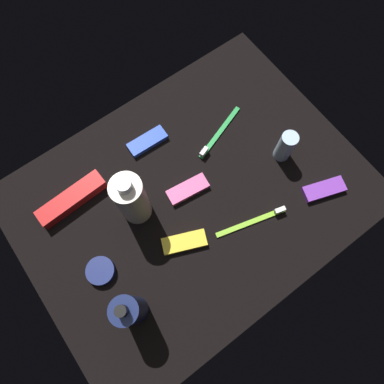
{
  "coord_description": "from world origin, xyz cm",
  "views": [
    {
      "loc": [
        15.44,
        21.05,
        81.21
      ],
      "look_at": [
        0.0,
        0.0,
        3.0
      ],
      "focal_mm": 32.18,
      "sensor_mm": 36.0,
      "label": 1
    }
  ],
  "objects_px": {
    "toothbrush_green": "(217,135)",
    "cream_tin_left": "(101,271)",
    "lotion_bottle": "(130,311)",
    "snack_bar_pink": "(187,190)",
    "deodorant_stick": "(285,146)",
    "toothbrush_lime": "(255,220)",
    "snack_bar_purple": "(324,189)",
    "toothpaste_box_red": "(72,199)",
    "snack_bar_yellow": "(184,242)",
    "bodywash_bottle": "(132,200)",
    "snack_bar_blue": "(147,141)"
  },
  "relations": [
    {
      "from": "bodywash_bottle",
      "to": "cream_tin_left",
      "type": "xyz_separation_m",
      "value": [
        0.15,
        0.07,
        -0.08
      ]
    },
    {
      "from": "cream_tin_left",
      "to": "toothpaste_box_red",
      "type": "bearing_deg",
      "value": -100.47
    },
    {
      "from": "toothpaste_box_red",
      "to": "snack_bar_blue",
      "type": "distance_m",
      "value": 0.24
    },
    {
      "from": "snack_bar_yellow",
      "to": "snack_bar_purple",
      "type": "bearing_deg",
      "value": -172.58
    },
    {
      "from": "lotion_bottle",
      "to": "toothbrush_lime",
      "type": "bearing_deg",
      "value": -179.85
    },
    {
      "from": "deodorant_stick",
      "to": "cream_tin_left",
      "type": "bearing_deg",
      "value": -2.27
    },
    {
      "from": "snack_bar_purple",
      "to": "snack_bar_yellow",
      "type": "bearing_deg",
      "value": 3.35
    },
    {
      "from": "toothbrush_green",
      "to": "cream_tin_left",
      "type": "height_order",
      "value": "toothbrush_green"
    },
    {
      "from": "lotion_bottle",
      "to": "toothbrush_green",
      "type": "relative_size",
      "value": 1.03
    },
    {
      "from": "toothpaste_box_red",
      "to": "snack_bar_purple",
      "type": "xyz_separation_m",
      "value": [
        -0.51,
        0.34,
        -0.01
      ]
    },
    {
      "from": "toothpaste_box_red",
      "to": "snack_bar_yellow",
      "type": "height_order",
      "value": "toothpaste_box_red"
    },
    {
      "from": "deodorant_stick",
      "to": "cream_tin_left",
      "type": "distance_m",
      "value": 0.53
    },
    {
      "from": "lotion_bottle",
      "to": "toothbrush_lime",
      "type": "relative_size",
      "value": 1.01
    },
    {
      "from": "bodywash_bottle",
      "to": "snack_bar_pink",
      "type": "bearing_deg",
      "value": 166.35
    },
    {
      "from": "toothbrush_green",
      "to": "lotion_bottle",
      "type": "bearing_deg",
      "value": 29.87
    },
    {
      "from": "snack_bar_pink",
      "to": "deodorant_stick",
      "type": "bearing_deg",
      "value": 173.38
    },
    {
      "from": "snack_bar_blue",
      "to": "snack_bar_purple",
      "type": "bearing_deg",
      "value": 129.33
    },
    {
      "from": "snack_bar_blue",
      "to": "bodywash_bottle",
      "type": "bearing_deg",
      "value": 50.61
    },
    {
      "from": "deodorant_stick",
      "to": "snack_bar_pink",
      "type": "bearing_deg",
      "value": -14.03
    },
    {
      "from": "snack_bar_blue",
      "to": "cream_tin_left",
      "type": "height_order",
      "value": "cream_tin_left"
    },
    {
      "from": "toothbrush_lime",
      "to": "cream_tin_left",
      "type": "bearing_deg",
      "value": -17.92
    },
    {
      "from": "snack_bar_pink",
      "to": "cream_tin_left",
      "type": "bearing_deg",
      "value": 16.11
    },
    {
      "from": "toothbrush_green",
      "to": "snack_bar_purple",
      "type": "distance_m",
      "value": 0.3
    },
    {
      "from": "bodywash_bottle",
      "to": "cream_tin_left",
      "type": "distance_m",
      "value": 0.18
    },
    {
      "from": "snack_bar_purple",
      "to": "cream_tin_left",
      "type": "xyz_separation_m",
      "value": [
        0.55,
        -0.16,
        0.0
      ]
    },
    {
      "from": "deodorant_stick",
      "to": "toothbrush_green",
      "type": "distance_m",
      "value": 0.18
    },
    {
      "from": "snack_bar_purple",
      "to": "lotion_bottle",
      "type": "bearing_deg",
      "value": 14.51
    },
    {
      "from": "toothbrush_lime",
      "to": "snack_bar_blue",
      "type": "xyz_separation_m",
      "value": [
        0.09,
        -0.33,
        0.0
      ]
    },
    {
      "from": "toothbrush_lime",
      "to": "snack_bar_pink",
      "type": "xyz_separation_m",
      "value": [
        0.09,
        -0.16,
        0.0
      ]
    },
    {
      "from": "bodywash_bottle",
      "to": "snack_bar_purple",
      "type": "distance_m",
      "value": 0.47
    },
    {
      "from": "deodorant_stick",
      "to": "toothbrush_lime",
      "type": "relative_size",
      "value": 0.54
    },
    {
      "from": "toothbrush_green",
      "to": "snack_bar_pink",
      "type": "xyz_separation_m",
      "value": [
        0.15,
        0.08,
        0.0
      ]
    },
    {
      "from": "snack_bar_blue",
      "to": "cream_tin_left",
      "type": "distance_m",
      "value": 0.34
    },
    {
      "from": "lotion_bottle",
      "to": "bodywash_bottle",
      "type": "relative_size",
      "value": 0.93
    },
    {
      "from": "toothpaste_box_red",
      "to": "snack_bar_blue",
      "type": "height_order",
      "value": "toothpaste_box_red"
    },
    {
      "from": "toothbrush_lime",
      "to": "toothpaste_box_red",
      "type": "bearing_deg",
      "value": -42.77
    },
    {
      "from": "toothpaste_box_red",
      "to": "snack_bar_pink",
      "type": "xyz_separation_m",
      "value": [
        -0.24,
        0.14,
        -0.01
      ]
    },
    {
      "from": "toothbrush_lime",
      "to": "snack_bar_yellow",
      "type": "height_order",
      "value": "toothbrush_lime"
    },
    {
      "from": "deodorant_stick",
      "to": "cream_tin_left",
      "type": "relative_size",
      "value": 1.46
    },
    {
      "from": "lotion_bottle",
      "to": "snack_bar_pink",
      "type": "bearing_deg",
      "value": -148.22
    },
    {
      "from": "bodywash_bottle",
      "to": "deodorant_stick",
      "type": "xyz_separation_m",
      "value": [
        -0.38,
        0.09,
        -0.04
      ]
    },
    {
      "from": "lotion_bottle",
      "to": "snack_bar_blue",
      "type": "height_order",
      "value": "lotion_bottle"
    },
    {
      "from": "toothpaste_box_red",
      "to": "snack_bar_yellow",
      "type": "xyz_separation_m",
      "value": [
        -0.16,
        0.25,
        -0.01
      ]
    },
    {
      "from": "toothbrush_green",
      "to": "snack_bar_purple",
      "type": "height_order",
      "value": "toothbrush_green"
    },
    {
      "from": "toothpaste_box_red",
      "to": "snack_bar_pink",
      "type": "distance_m",
      "value": 0.28
    },
    {
      "from": "lotion_bottle",
      "to": "toothpaste_box_red",
      "type": "xyz_separation_m",
      "value": [
        -0.02,
        -0.3,
        -0.06
      ]
    },
    {
      "from": "lotion_bottle",
      "to": "toothpaste_box_red",
      "type": "bearing_deg",
      "value": -93.28
    },
    {
      "from": "toothpaste_box_red",
      "to": "cream_tin_left",
      "type": "distance_m",
      "value": 0.19
    },
    {
      "from": "snack_bar_yellow",
      "to": "snack_bar_purple",
      "type": "height_order",
      "value": "same"
    },
    {
      "from": "snack_bar_purple",
      "to": "toothbrush_lime",
      "type": "bearing_deg",
      "value": 6.63
    }
  ]
}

